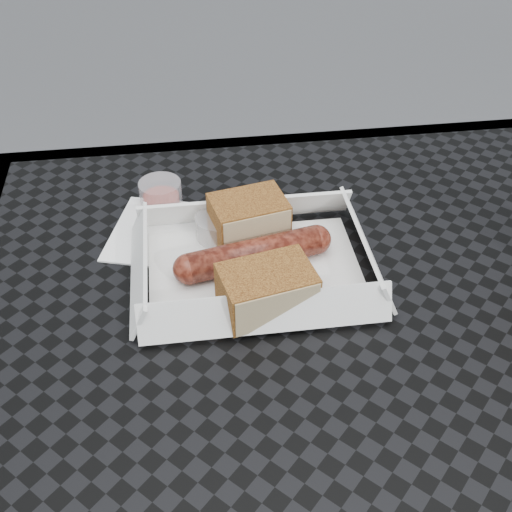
{
  "coord_description": "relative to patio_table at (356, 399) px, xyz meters",
  "views": [
    {
      "loc": [
        -0.15,
        -0.38,
        1.19
      ],
      "look_at": [
        -0.09,
        0.11,
        0.78
      ],
      "focal_mm": 45.0,
      "sensor_mm": 36.0,
      "label": 1
    }
  ],
  "objects": [
    {
      "name": "condiment_cup_sauce",
      "position": [
        -0.18,
        0.26,
        0.09
      ],
      "size": [
        0.05,
        0.05,
        0.03
      ],
      "primitive_type": "cylinder",
      "color": "maroon",
      "rests_on": "patio_table"
    },
    {
      "name": "bread_far",
      "position": [
        -0.08,
        0.06,
        0.1
      ],
      "size": [
        0.1,
        0.08,
        0.05
      ],
      "primitive_type": "cube",
      "rotation": [
        0.0,
        0.0,
        0.21
      ],
      "color": "brown",
      "rests_on": "food_tray"
    },
    {
      "name": "napkin",
      "position": [
        -0.18,
        0.2,
        0.08
      ],
      "size": [
        0.15,
        0.15,
        0.0
      ],
      "primitive_type": "cube",
      "rotation": [
        0.0,
        0.0,
        -0.29
      ],
      "color": "white",
      "rests_on": "patio_table"
    },
    {
      "name": "bratwurst",
      "position": [
        -0.09,
        0.12,
        0.1
      ],
      "size": [
        0.17,
        0.06,
        0.03
      ],
      "rotation": [
        0.0,
        0.0,
        0.21
      ],
      "color": "maroon",
      "rests_on": "food_tray"
    },
    {
      "name": "veg_garnish",
      "position": [
        -0.04,
        0.06,
        0.08
      ],
      "size": [
        0.03,
        0.03,
        0.0
      ],
      "color": "#FF380B",
      "rests_on": "food_tray"
    },
    {
      "name": "bread_near",
      "position": [
        -0.09,
        0.17,
        0.1
      ],
      "size": [
        0.09,
        0.07,
        0.05
      ],
      "primitive_type": "cube",
      "rotation": [
        0.0,
        0.0,
        0.21
      ],
      "color": "brown",
      "rests_on": "food_tray"
    },
    {
      "name": "condiment_cup_empty",
      "position": [
        -0.12,
        0.18,
        0.09
      ],
      "size": [
        0.05,
        0.05,
        0.03
      ],
      "primitive_type": "cylinder",
      "color": "silver",
      "rests_on": "patio_table"
    },
    {
      "name": "patio_table",
      "position": [
        0.0,
        0.0,
        0.0
      ],
      "size": [
        0.8,
        0.8,
        0.74
      ],
      "color": "black",
      "rests_on": "ground"
    },
    {
      "name": "food_tray",
      "position": [
        -0.09,
        0.12,
        0.08
      ],
      "size": [
        0.22,
        0.15,
        0.0
      ],
      "primitive_type": "cube",
      "color": "white",
      "rests_on": "patio_table"
    }
  ]
}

